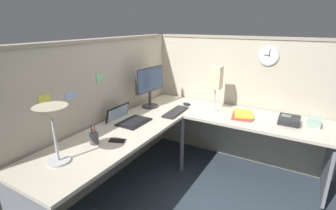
% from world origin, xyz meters
% --- Properties ---
extents(ground_plane, '(6.80, 6.80, 0.00)m').
position_xyz_m(ground_plane, '(0.00, 0.00, 0.00)').
color(ground_plane, '#2D3842').
extents(cubicle_wall_back, '(2.57, 0.12, 1.58)m').
position_xyz_m(cubicle_wall_back, '(-0.36, 0.87, 0.79)').
color(cubicle_wall_back, '#B7AD99').
rests_on(cubicle_wall_back, ground).
extents(cubicle_wall_right, '(0.12, 2.37, 1.58)m').
position_xyz_m(cubicle_wall_right, '(0.87, -0.27, 0.79)').
color(cubicle_wall_right, '#B7AD99').
rests_on(cubicle_wall_right, ground).
extents(desk, '(2.35, 2.15, 0.73)m').
position_xyz_m(desk, '(-0.15, -0.05, 0.63)').
color(desk, beige).
rests_on(desk, ground).
extents(monitor, '(0.46, 0.20, 0.50)m').
position_xyz_m(monitor, '(0.22, 0.64, 1.02)').
color(monitor, '#38383D').
rests_on(monitor, desk).
extents(laptop, '(0.34, 0.38, 0.22)m').
position_xyz_m(laptop, '(-0.30, 0.59, 0.75)').
color(laptop, black).
rests_on(laptop, desk).
extents(keyboard, '(0.44, 0.16, 0.02)m').
position_xyz_m(keyboard, '(0.18, 0.26, 0.74)').
color(keyboard, '#232326').
rests_on(keyboard, desk).
extents(computer_mouse, '(0.06, 0.10, 0.03)m').
position_xyz_m(computer_mouse, '(0.50, 0.27, 0.75)').
color(computer_mouse, black).
rests_on(computer_mouse, desk).
extents(desk_lamp_dome, '(0.24, 0.24, 0.44)m').
position_xyz_m(desk_lamp_dome, '(-1.21, 0.51, 1.09)').
color(desk_lamp_dome, '#B7BABF').
rests_on(desk_lamp_dome, desk).
extents(pen_cup, '(0.08, 0.08, 0.18)m').
position_xyz_m(pen_cup, '(-0.85, 0.50, 0.78)').
color(pen_cup, '#4C4C51').
rests_on(pen_cup, desk).
extents(cell_phone, '(0.12, 0.16, 0.01)m').
position_xyz_m(cell_phone, '(-0.72, 0.37, 0.73)').
color(cell_phone, black).
rests_on(cell_phone, desk).
extents(office_phone, '(0.19, 0.21, 0.11)m').
position_xyz_m(office_phone, '(0.47, -0.92, 0.77)').
color(office_phone, '#232326').
rests_on(office_phone, desk).
extents(book_stack, '(0.33, 0.27, 0.04)m').
position_xyz_m(book_stack, '(0.44, -0.45, 0.75)').
color(book_stack, '#BF3F38').
rests_on(book_stack, desk).
extents(desk_lamp_paper, '(0.13, 0.13, 0.53)m').
position_xyz_m(desk_lamp_paper, '(0.49, -0.10, 1.11)').
color(desk_lamp_paper, '#B7BABF').
rests_on(desk_lamp_paper, desk).
extents(tissue_box, '(0.12, 0.12, 0.09)m').
position_xyz_m(tissue_box, '(0.52, -1.14, 0.78)').
color(tissue_box, '#8CAD99').
rests_on(tissue_box, desk).
extents(wall_clock, '(0.04, 0.22, 0.22)m').
position_xyz_m(wall_clock, '(0.82, -0.59, 1.37)').
color(wall_clock, '#B7BABF').
extents(pinned_note_leftmost, '(0.10, 0.00, 0.07)m').
position_xyz_m(pinned_note_leftmost, '(-1.05, 0.82, 1.15)').
color(pinned_note_leftmost, '#EAD84C').
extents(pinned_note_middle, '(0.10, 0.00, 0.09)m').
position_xyz_m(pinned_note_middle, '(-0.41, 0.82, 1.20)').
color(pinned_note_middle, '#8CCC99').
extents(pinned_note_rightmost, '(0.11, 0.00, 0.06)m').
position_xyz_m(pinned_note_rightmost, '(-0.79, 0.82, 1.10)').
color(pinned_note_rightmost, '#99B7E5').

